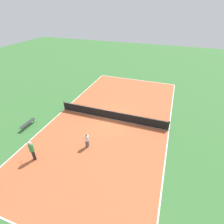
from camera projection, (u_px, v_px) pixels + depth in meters
ground_plane at (112, 119)px, 18.64m from camera, size 80.00×80.00×0.00m
court_surface at (112, 119)px, 18.63m from camera, size 11.86×23.40×0.02m
tennis_net at (112, 115)px, 18.34m from camera, size 11.66×0.10×1.05m
bench at (28, 123)px, 17.32m from camera, size 0.36×1.86×0.45m
player_far_white at (87, 140)px, 14.67m from camera, size 0.42×0.42×1.42m
player_far_green at (32, 149)px, 13.33m from camera, size 0.97×0.77×1.82m
tennis_ball_near_net at (80, 101)px, 21.88m from camera, size 0.07×0.07×0.07m
tennis_ball_right_alley at (37, 149)px, 14.79m from camera, size 0.07×0.07×0.07m
tennis_ball_midcourt at (112, 108)px, 20.52m from camera, size 0.07×0.07×0.07m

